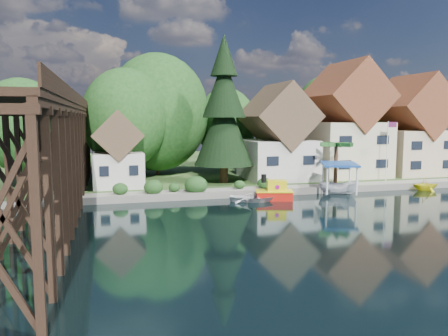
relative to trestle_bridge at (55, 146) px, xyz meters
The scene contains 18 objects.
ground 17.64m from the trestle_bridge, 17.91° to the right, with size 140.00×140.00×0.00m, color black.
bank 33.36m from the trestle_bridge, 60.97° to the left, with size 140.00×52.00×0.50m, color #29461C.
seawall 20.82m from the trestle_bridge, ahead, with size 60.00×0.40×0.62m, color slate.
promenade 22.90m from the trestle_bridge, 10.63° to the left, with size 50.00×2.60×0.06m, color gray.
trestle_bridge is the anchor object (origin of this frame).
house_left 25.42m from the trestle_bridge, 25.21° to the left, with size 7.64×8.64×11.02m.
house_center 33.96m from the trestle_bridge, 19.49° to the left, with size 8.65×9.18×13.89m.
house_right 42.41m from the trestle_bridge, 14.79° to the left, with size 8.15×8.64×12.45m.
shed 10.69m from the trestle_bridge, 61.81° to the left, with size 5.09×5.40×7.85m.
bg_trees 23.48m from the trestle_bridge, 43.41° to the left, with size 49.90×13.30×10.57m.
shrubs 12.79m from the trestle_bridge, 19.72° to the left, with size 15.76×2.47×1.70m.
conifer 18.85m from the trestle_bridge, 29.71° to the left, with size 6.44×6.44×15.86m.
palm_tree 27.48m from the trestle_bridge, ahead, with size 4.41×4.41×4.74m.
flagpole 34.49m from the trestle_bridge, ahead, with size 1.05×0.18×6.68m.
tugboat 19.34m from the trestle_bridge, ahead, with size 3.73×2.68×2.44m.
boat_white_a 17.22m from the trestle_bridge, ahead, with size 2.86×4.00×0.83m, color silver.
boat_canopy 26.40m from the trestle_bridge, ahead, with size 4.90×5.72×3.10m.
boat_yellow 36.30m from the trestle_bridge, ahead, with size 2.41×2.80×1.47m, color yellow.
Camera 1 is at (-11.93, -31.21, 7.51)m, focal length 35.00 mm.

